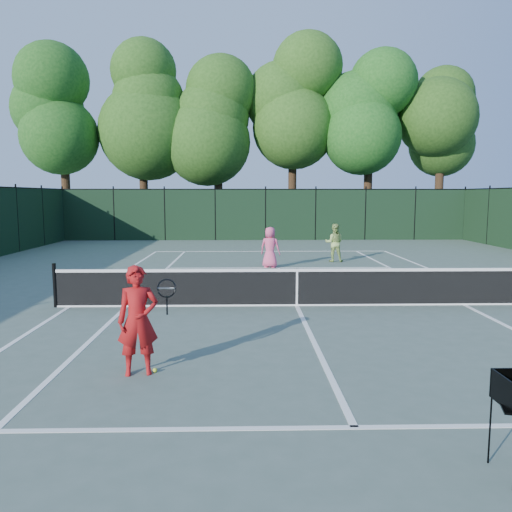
{
  "coord_description": "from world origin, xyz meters",
  "views": [
    {
      "loc": [
        -1.27,
        -11.84,
        2.66
      ],
      "look_at": [
        -0.97,
        1.0,
        1.1
      ],
      "focal_mm": 35.0,
      "sensor_mm": 36.0,
      "label": 1
    }
  ],
  "objects_px": {
    "coach": "(138,320)",
    "loose_ball_midcourt": "(155,370)",
    "player_green": "(334,243)",
    "player_pink": "(270,247)"
  },
  "relations": [
    {
      "from": "coach",
      "to": "loose_ball_midcourt",
      "type": "relative_size",
      "value": 24.15
    },
    {
      "from": "loose_ball_midcourt",
      "to": "player_green",
      "type": "bearing_deg",
      "value": 68.47
    },
    {
      "from": "player_pink",
      "to": "player_green",
      "type": "height_order",
      "value": "player_green"
    },
    {
      "from": "player_pink",
      "to": "loose_ball_midcourt",
      "type": "bearing_deg",
      "value": 98.29
    },
    {
      "from": "player_green",
      "to": "loose_ball_midcourt",
      "type": "height_order",
      "value": "player_green"
    },
    {
      "from": "coach",
      "to": "player_green",
      "type": "distance_m",
      "value": 13.72
    },
    {
      "from": "coach",
      "to": "player_green",
      "type": "bearing_deg",
      "value": 55.37
    },
    {
      "from": "player_pink",
      "to": "player_green",
      "type": "bearing_deg",
      "value": -127.86
    },
    {
      "from": "player_green",
      "to": "loose_ball_midcourt",
      "type": "distance_m",
      "value": 13.62
    },
    {
      "from": "player_green",
      "to": "coach",
      "type": "bearing_deg",
      "value": 77.0
    }
  ]
}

